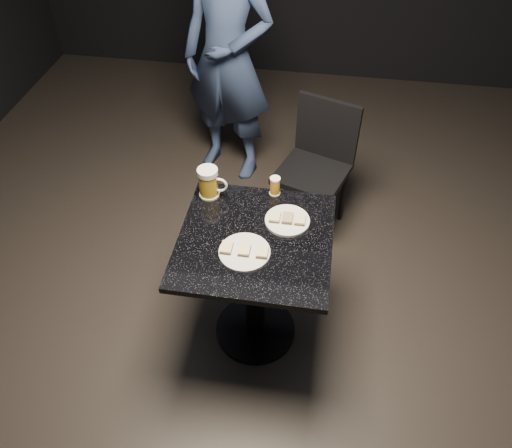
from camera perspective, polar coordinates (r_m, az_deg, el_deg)
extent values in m
plane|color=black|center=(2.86, -0.06, -12.04)|extent=(6.00, 6.00, 0.00)
cylinder|color=silver|center=(2.20, -1.32, -3.24)|extent=(0.23, 0.23, 0.01)
cylinder|color=white|center=(2.34, 3.60, 0.39)|extent=(0.21, 0.21, 0.01)
imported|color=#20314F|center=(3.42, -3.24, 18.52)|extent=(0.74, 0.59, 1.76)
cylinder|color=black|center=(2.85, -0.06, -11.90)|extent=(0.44, 0.44, 0.03)
cylinder|color=black|center=(2.55, -0.07, -7.46)|extent=(0.10, 0.10, 0.69)
cube|color=black|center=(2.28, -0.08, -1.87)|extent=(0.70, 0.70, 0.03)
cylinder|color=silver|center=(2.49, -5.35, 3.46)|extent=(0.10, 0.10, 0.01)
cylinder|color=gold|center=(2.45, -5.45, 4.60)|extent=(0.09, 0.09, 0.12)
cylinder|color=silver|center=(2.40, -5.57, 5.95)|extent=(0.10, 0.10, 0.03)
torus|color=white|center=(2.43, -4.23, 4.47)|extent=(0.08, 0.01, 0.08)
cylinder|color=silver|center=(2.49, 2.15, 3.58)|extent=(0.06, 0.06, 0.01)
cylinder|color=gold|center=(2.46, 2.18, 4.35)|extent=(0.05, 0.05, 0.08)
cylinder|color=white|center=(2.43, 2.21, 5.17)|extent=(0.05, 0.05, 0.01)
cube|color=black|center=(3.11, 6.43, 5.76)|extent=(0.51, 0.51, 0.04)
cylinder|color=black|center=(3.19, 2.09, 1.75)|extent=(0.03, 0.03, 0.43)
cylinder|color=black|center=(3.10, 7.66, -0.31)|extent=(0.03, 0.03, 0.43)
cylinder|color=black|center=(3.42, 4.68, 5.14)|extent=(0.03, 0.03, 0.43)
cylinder|color=black|center=(3.34, 9.94, 3.31)|extent=(0.03, 0.03, 0.43)
cube|color=black|center=(3.12, 8.15, 10.76)|extent=(0.39, 0.16, 0.40)
cube|color=#4C3521|center=(2.20, -3.38, -2.78)|extent=(0.05, 0.07, 0.01)
cube|color=beige|center=(2.20, -3.39, -2.62)|extent=(0.05, 0.07, 0.01)
cube|color=#4C3521|center=(2.19, -1.33, -3.03)|extent=(0.05, 0.07, 0.01)
cube|color=beige|center=(2.18, -1.33, -2.86)|extent=(0.05, 0.07, 0.01)
cube|color=#4C3521|center=(2.18, 0.75, -3.27)|extent=(0.05, 0.07, 0.01)
cube|color=#D1D184|center=(2.17, 0.75, -3.11)|extent=(0.05, 0.07, 0.01)
cube|color=#4C3521|center=(2.34, 2.17, 0.76)|extent=(0.05, 0.07, 0.01)
cube|color=#D1D184|center=(2.33, 2.18, 0.93)|extent=(0.05, 0.07, 0.01)
cube|color=#4C3521|center=(2.33, 3.61, 0.60)|extent=(0.05, 0.07, 0.01)
cube|color=#8C7251|center=(2.33, 3.62, 0.77)|extent=(0.05, 0.07, 0.01)
cube|color=#4C3521|center=(2.33, 5.05, 0.44)|extent=(0.05, 0.07, 0.01)
cube|color=beige|center=(2.32, 5.06, 0.61)|extent=(0.05, 0.07, 0.01)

